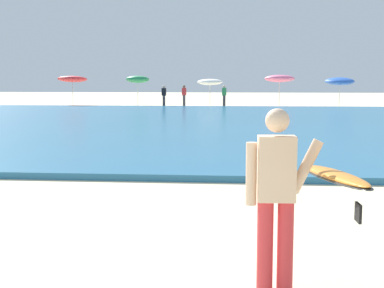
# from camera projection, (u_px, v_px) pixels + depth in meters

# --- Properties ---
(sea) EXTENTS (120.00, 28.00, 0.14)m
(sea) POSITION_uv_depth(u_px,v_px,m) (190.00, 122.00, 24.56)
(sea) COLOR teal
(sea) RESTS_ON ground
(surfer_with_board) EXTENTS (0.97, 2.54, 1.73)m
(surfer_with_board) POSITION_uv_depth(u_px,v_px,m) (301.00, 185.00, 4.98)
(surfer_with_board) COLOR red
(surfer_with_board) RESTS_ON ground
(beach_umbrella_0) EXTENTS (2.21, 2.24, 2.34)m
(beach_umbrella_0) POSITION_uv_depth(u_px,v_px,m) (72.00, 79.00, 41.02)
(beach_umbrella_0) COLOR beige
(beach_umbrella_0) RESTS_ON ground
(beach_umbrella_1) EXTENTS (1.75, 1.79, 2.33)m
(beach_umbrella_1) POSITION_uv_depth(u_px,v_px,m) (138.00, 79.00, 41.17)
(beach_umbrella_1) COLOR beige
(beach_umbrella_1) RESTS_ON ground
(beach_umbrella_2) EXTENTS (1.93, 1.94, 2.05)m
(beach_umbrella_2) POSITION_uv_depth(u_px,v_px,m) (210.00, 82.00, 41.52)
(beach_umbrella_2) COLOR beige
(beach_umbrella_2) RESTS_ON ground
(beach_umbrella_3) EXTENTS (2.28, 2.31, 2.39)m
(beach_umbrella_3) POSITION_uv_depth(u_px,v_px,m) (280.00, 79.00, 41.52)
(beach_umbrella_3) COLOR beige
(beach_umbrella_3) RESTS_ON ground
(beach_umbrella_4) EXTENTS (2.19, 2.22, 2.22)m
(beach_umbrella_4) POSITION_uv_depth(u_px,v_px,m) (340.00, 81.00, 41.22)
(beach_umbrella_4) COLOR beige
(beach_umbrella_4) RESTS_ON ground
(beachgoer_near_row_left) EXTENTS (0.32, 0.20, 1.58)m
(beachgoer_near_row_left) POSITION_uv_depth(u_px,v_px,m) (224.00, 95.00, 39.58)
(beachgoer_near_row_left) COLOR #383842
(beachgoer_near_row_left) RESTS_ON ground
(beachgoer_near_row_mid) EXTENTS (0.32, 0.20, 1.58)m
(beachgoer_near_row_mid) POSITION_uv_depth(u_px,v_px,m) (164.00, 95.00, 39.25)
(beachgoer_near_row_mid) COLOR #383842
(beachgoer_near_row_mid) RESTS_ON ground
(beachgoer_near_row_right) EXTENTS (0.32, 0.20, 1.58)m
(beachgoer_near_row_right) POSITION_uv_depth(u_px,v_px,m) (184.00, 95.00, 40.11)
(beachgoer_near_row_right) COLOR #383842
(beachgoer_near_row_right) RESTS_ON ground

